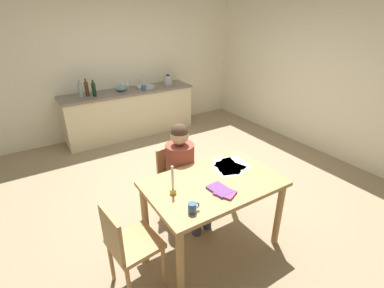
{
  "coord_description": "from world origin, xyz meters",
  "views": [
    {
      "loc": [
        -1.79,
        -2.87,
        2.27
      ],
      "look_at": [
        -0.19,
        -0.35,
        0.85
      ],
      "focal_mm": 26.2,
      "sensor_mm": 36.0,
      "label": 1
    }
  ],
  "objects_px": {
    "person_seated": "(184,169)",
    "coffee_mug": "(193,208)",
    "chair_at_table": "(176,179)",
    "teacup_on_counter": "(144,88)",
    "dining_table": "(213,192)",
    "book_cookery": "(220,190)",
    "wine_glass_near_sink": "(127,83)",
    "bottle_vinegar": "(87,89)",
    "bottle_wine_red": "(94,89)",
    "chair_side_empty": "(128,244)",
    "sink_unit": "(146,87)",
    "bottle_oil": "(80,90)",
    "stovetop_kettle": "(168,80)",
    "mixing_bowl": "(121,88)",
    "book_magazine": "(225,193)",
    "candlestick": "(173,186)",
    "wine_glass_by_kettle": "(122,83)"
  },
  "relations": [
    {
      "from": "bottle_oil",
      "to": "wine_glass_near_sink",
      "type": "xyz_separation_m",
      "value": [
        0.91,
        0.18,
        -0.02
      ]
    },
    {
      "from": "teacup_on_counter",
      "to": "book_magazine",
      "type": "bearing_deg",
      "value": -101.45
    },
    {
      "from": "chair_at_table",
      "to": "mixing_bowl",
      "type": "bearing_deg",
      "value": 83.27
    },
    {
      "from": "dining_table",
      "to": "sink_unit",
      "type": "relative_size",
      "value": 3.6
    },
    {
      "from": "chair_side_empty",
      "to": "sink_unit",
      "type": "distance_m",
      "value": 3.75
    },
    {
      "from": "bottle_oil",
      "to": "teacup_on_counter",
      "type": "bearing_deg",
      "value": -5.99
    },
    {
      "from": "bottle_wine_red",
      "to": "bottle_oil",
      "type": "bearing_deg",
      "value": 169.03
    },
    {
      "from": "person_seated",
      "to": "coffee_mug",
      "type": "relative_size",
      "value": 11.26
    },
    {
      "from": "person_seated",
      "to": "bottle_wine_red",
      "type": "distance_m",
      "value": 2.73
    },
    {
      "from": "chair_at_table",
      "to": "bottle_vinegar",
      "type": "xyz_separation_m",
      "value": [
        -0.31,
        2.65,
        0.56
      ]
    },
    {
      "from": "mixing_bowl",
      "to": "book_magazine",
      "type": "bearing_deg",
      "value": -94.82
    },
    {
      "from": "chair_at_table",
      "to": "bottle_oil",
      "type": "relative_size",
      "value": 2.85
    },
    {
      "from": "chair_at_table",
      "to": "teacup_on_counter",
      "type": "xyz_separation_m",
      "value": [
        0.7,
        2.48,
        0.48
      ]
    },
    {
      "from": "bottle_wine_red",
      "to": "coffee_mug",
      "type": "bearing_deg",
      "value": -92.59
    },
    {
      "from": "bottle_vinegar",
      "to": "book_magazine",
      "type": "bearing_deg",
      "value": -84.73
    },
    {
      "from": "bottle_oil",
      "to": "wine_glass_by_kettle",
      "type": "xyz_separation_m",
      "value": [
        0.81,
        0.18,
        -0.02
      ]
    },
    {
      "from": "mixing_bowl",
      "to": "wine_glass_by_kettle",
      "type": "distance_m",
      "value": 0.15
    },
    {
      "from": "bottle_vinegar",
      "to": "teacup_on_counter",
      "type": "height_order",
      "value": "bottle_vinegar"
    },
    {
      "from": "book_cookery",
      "to": "chair_at_table",
      "type": "bearing_deg",
      "value": 85.32
    },
    {
      "from": "person_seated",
      "to": "mixing_bowl",
      "type": "height_order",
      "value": "person_seated"
    },
    {
      "from": "book_cookery",
      "to": "book_magazine",
      "type": "bearing_deg",
      "value": -85.44
    },
    {
      "from": "stovetop_kettle",
      "to": "teacup_on_counter",
      "type": "xyz_separation_m",
      "value": [
        -0.61,
        -0.15,
        -0.05
      ]
    },
    {
      "from": "book_magazine",
      "to": "bottle_vinegar",
      "type": "height_order",
      "value": "bottle_vinegar"
    },
    {
      "from": "coffee_mug",
      "to": "mixing_bowl",
      "type": "distance_m",
      "value": 3.66
    },
    {
      "from": "teacup_on_counter",
      "to": "stovetop_kettle",
      "type": "bearing_deg",
      "value": 13.88
    },
    {
      "from": "chair_at_table",
      "to": "wine_glass_near_sink",
      "type": "height_order",
      "value": "wine_glass_near_sink"
    },
    {
      "from": "chair_side_empty",
      "to": "sink_unit",
      "type": "height_order",
      "value": "sink_unit"
    },
    {
      "from": "wine_glass_near_sink",
      "to": "teacup_on_counter",
      "type": "xyz_separation_m",
      "value": [
        0.21,
        -0.3,
        -0.06
      ]
    },
    {
      "from": "chair_at_table",
      "to": "book_cookery",
      "type": "distance_m",
      "value": 0.87
    },
    {
      "from": "dining_table",
      "to": "book_cookery",
      "type": "distance_m",
      "value": 0.2
    },
    {
      "from": "candlestick",
      "to": "bottle_vinegar",
      "type": "bearing_deg",
      "value": 88.83
    },
    {
      "from": "dining_table",
      "to": "chair_side_empty",
      "type": "distance_m",
      "value": 0.92
    },
    {
      "from": "candlestick",
      "to": "mixing_bowl",
      "type": "xyz_separation_m",
      "value": [
        0.69,
        3.28,
        0.09
      ]
    },
    {
      "from": "bottle_vinegar",
      "to": "wine_glass_near_sink",
      "type": "distance_m",
      "value": 0.81
    },
    {
      "from": "book_cookery",
      "to": "bottle_wine_red",
      "type": "height_order",
      "value": "bottle_wine_red"
    },
    {
      "from": "sink_unit",
      "to": "bottle_vinegar",
      "type": "height_order",
      "value": "bottle_vinegar"
    },
    {
      "from": "coffee_mug",
      "to": "book_cookery",
      "type": "distance_m",
      "value": 0.39
    },
    {
      "from": "dining_table",
      "to": "stovetop_kettle",
      "type": "relative_size",
      "value": 5.89
    },
    {
      "from": "dining_table",
      "to": "person_seated",
      "type": "height_order",
      "value": "person_seated"
    },
    {
      "from": "mixing_bowl",
      "to": "wine_glass_near_sink",
      "type": "distance_m",
      "value": 0.22
    },
    {
      "from": "coffee_mug",
      "to": "chair_side_empty",
      "type": "bearing_deg",
      "value": 155.03
    },
    {
      "from": "person_seated",
      "to": "wine_glass_by_kettle",
      "type": "bearing_deg",
      "value": 82.82
    },
    {
      "from": "mixing_bowl",
      "to": "wine_glass_near_sink",
      "type": "relative_size",
      "value": 1.37
    },
    {
      "from": "coffee_mug",
      "to": "wine_glass_near_sink",
      "type": "relative_size",
      "value": 0.69
    },
    {
      "from": "mixing_bowl",
      "to": "sink_unit",
      "type": "bearing_deg",
      "value": -2.93
    },
    {
      "from": "person_seated",
      "to": "bottle_wine_red",
      "type": "bearing_deg",
      "value": 94.82
    },
    {
      "from": "book_cookery",
      "to": "wine_glass_near_sink",
      "type": "bearing_deg",
      "value": 77.35
    },
    {
      "from": "book_cookery",
      "to": "bottle_oil",
      "type": "height_order",
      "value": "bottle_oil"
    },
    {
      "from": "chair_side_empty",
      "to": "person_seated",
      "type": "bearing_deg",
      "value": 32.13
    },
    {
      "from": "chair_at_table",
      "to": "bottle_oil",
      "type": "height_order",
      "value": "bottle_oil"
    }
  ]
}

